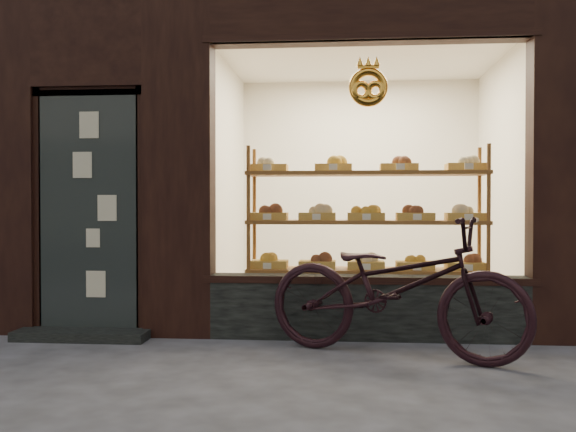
{
  "coord_description": "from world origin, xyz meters",
  "views": [
    {
      "loc": [
        0.25,
        -3.42,
        1.16
      ],
      "look_at": [
        -0.23,
        2.0,
        1.07
      ],
      "focal_mm": 40.0,
      "sensor_mm": 36.0,
      "label": 1
    }
  ],
  "objects": [
    {
      "name": "ground",
      "position": [
        0.0,
        0.0,
        0.0
      ],
      "size": [
        90.0,
        90.0,
        0.0
      ],
      "primitive_type": "plane",
      "color": "#3A3A3A"
    },
    {
      "name": "bicycle",
      "position": [
        0.63,
        1.5,
        0.54
      ],
      "size": [
        2.16,
        1.4,
        1.07
      ],
      "primitive_type": "imported",
      "rotation": [
        0.0,
        0.0,
        1.2
      ],
      "color": "black",
      "rests_on": "ground"
    },
    {
      "name": "display_shelf",
      "position": [
        0.45,
        2.55,
        0.86
      ],
      "size": [
        2.2,
        0.45,
        1.7
      ],
      "color": "olive",
      "rests_on": "ground"
    }
  ]
}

